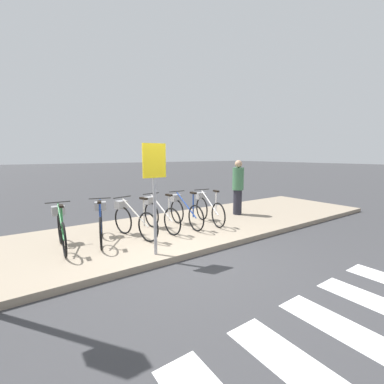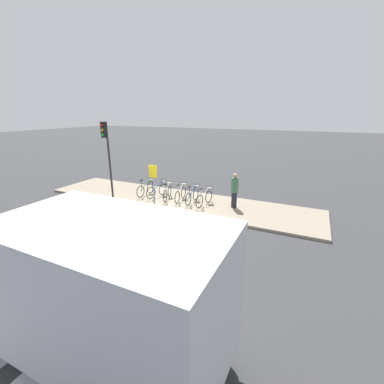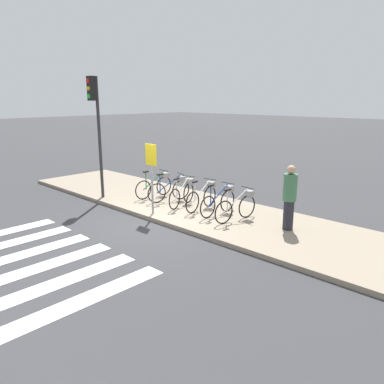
{
  "view_description": "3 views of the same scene",
  "coord_description": "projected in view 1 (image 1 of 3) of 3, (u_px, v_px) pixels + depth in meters",
  "views": [
    {
      "loc": [
        -2.44,
        -3.8,
        1.93
      ],
      "look_at": [
        1.18,
        1.44,
        1.01
      ],
      "focal_mm": 24.0,
      "sensor_mm": 36.0,
      "label": 1
    },
    {
      "loc": [
        6.26,
        -9.52,
        4.5
      ],
      "look_at": [
        1.5,
        0.52,
        1.02
      ],
      "focal_mm": 24.0,
      "sensor_mm": 36.0,
      "label": 2
    },
    {
      "loc": [
        7.59,
        -6.46,
        3.38
      ],
      "look_at": [
        0.7,
        0.78,
        0.87
      ],
      "focal_mm": 35.0,
      "sensor_mm": 36.0,
      "label": 3
    }
  ],
  "objects": [
    {
      "name": "ground_plane",
      "position": [
        184.0,
        261.0,
        4.74
      ],
      "size": [
        120.0,
        120.0,
        0.0
      ],
      "primitive_type": "plane",
      "color": "#38383A"
    },
    {
      "name": "sign_post",
      "position": [
        154.0,
        180.0,
        4.53
      ],
      "size": [
        0.44,
        0.07,
        2.02
      ],
      "color": "#99999E",
      "rests_on": "sidewalk"
    },
    {
      "name": "parked_bicycle_4",
      "position": [
        184.0,
        210.0,
        6.55
      ],
      "size": [
        0.46,
        1.52,
        0.93
      ],
      "color": "black",
      "rests_on": "sidewalk"
    },
    {
      "name": "parked_bicycle_1",
      "position": [
        101.0,
        222.0,
        5.41
      ],
      "size": [
        0.57,
        1.47,
        0.93
      ],
      "color": "black",
      "rests_on": "sidewalk"
    },
    {
      "name": "parked_bicycle_3",
      "position": [
        159.0,
        213.0,
        6.19
      ],
      "size": [
        0.46,
        1.51,
        0.93
      ],
      "color": "black",
      "rests_on": "sidewalk"
    },
    {
      "name": "parked_bicycle_5",
      "position": [
        208.0,
        207.0,
        6.88
      ],
      "size": [
        0.46,
        1.51,
        0.93
      ],
      "color": "black",
      "rests_on": "sidewalk"
    },
    {
      "name": "parked_bicycle_0",
      "position": [
        61.0,
        227.0,
        4.98
      ],
      "size": [
        0.46,
        1.52,
        0.93
      ],
      "color": "black",
      "rests_on": "sidewalk"
    },
    {
      "name": "pedestrian",
      "position": [
        238.0,
        186.0,
        7.8
      ],
      "size": [
        0.34,
        0.34,
        1.66
      ],
      "color": "#23232D",
      "rests_on": "sidewalk"
    },
    {
      "name": "parked_bicycle_2",
      "position": [
        132.0,
        218.0,
        5.69
      ],
      "size": [
        0.56,
        1.47,
        0.93
      ],
      "color": "black",
      "rests_on": "sidewalk"
    },
    {
      "name": "sidewalk",
      "position": [
        147.0,
        235.0,
        6.04
      ],
      "size": [
        14.5,
        3.22,
        0.12
      ],
      "color": "gray",
      "rests_on": "ground_plane"
    }
  ]
}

